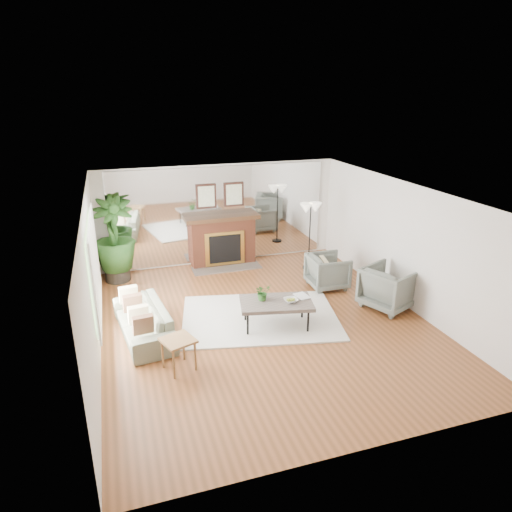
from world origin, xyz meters
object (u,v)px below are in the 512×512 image
object	(u,v)px
sofa	(143,321)
armchair_back	(328,271)
coffee_table	(276,304)
floor_lamp	(311,213)
fireplace	(223,239)
potted_ficus	(114,238)
side_table	(178,344)
armchair_front	(389,288)

from	to	relation	value
sofa	armchair_back	xyz separation A→B (m)	(4.12, 0.92, 0.10)
coffee_table	floor_lamp	world-z (taller)	floor_lamp
fireplace	potted_ficus	bearing A→B (deg)	-174.05
fireplace	floor_lamp	distance (m)	2.29
side_table	potted_ficus	world-z (taller)	potted_ficus
fireplace	armchair_back	xyz separation A→B (m)	(1.88, -2.12, -0.28)
potted_ficus	sofa	bearing A→B (deg)	-82.62
potted_ficus	coffee_table	bearing A→B (deg)	-49.69
side_table	floor_lamp	world-z (taller)	floor_lamp
sofa	armchair_front	size ratio (longest dim) A/B	2.05
side_table	potted_ficus	bearing A→B (deg)	101.20
fireplace	coffee_table	xyz separation A→B (m)	(0.14, -3.50, -0.17)
sofa	armchair_front	bearing A→B (deg)	78.42
fireplace	floor_lamp	xyz separation A→B (m)	(1.94, -0.94, 0.76)
armchair_back	coffee_table	bearing A→B (deg)	130.45
coffee_table	armchair_back	bearing A→B (deg)	38.43
sofa	armchair_front	world-z (taller)	armchair_front
armchair_front	potted_ficus	world-z (taller)	potted_ficus
coffee_table	floor_lamp	xyz separation A→B (m)	(1.81, 2.56, 0.93)
armchair_back	floor_lamp	size ratio (longest dim) A/B	0.50
potted_ficus	armchair_back	bearing A→B (deg)	-22.45
coffee_table	sofa	distance (m)	2.43
fireplace	armchair_front	world-z (taller)	fireplace
sofa	floor_lamp	distance (m)	4.82
fireplace	sofa	xyz separation A→B (m)	(-2.24, -3.04, -0.38)
coffee_table	potted_ficus	world-z (taller)	potted_ficus
armchair_back	floor_lamp	world-z (taller)	floor_lamp
coffee_table	side_table	bearing A→B (deg)	-157.23
sofa	floor_lamp	bearing A→B (deg)	109.40
fireplace	coffee_table	size ratio (longest dim) A/B	1.41
fireplace	side_table	xyz separation A→B (m)	(-1.80, -4.31, -0.21)
side_table	potted_ficus	size ratio (longest dim) A/B	0.31
side_table	floor_lamp	xyz separation A→B (m)	(3.74, 3.37, 0.97)
sofa	potted_ficus	xyz separation A→B (m)	(-0.36, 2.77, 0.76)
coffee_table	fireplace	bearing A→B (deg)	92.26
armchair_back	sofa	bearing A→B (deg)	104.63
sofa	floor_lamp	world-z (taller)	floor_lamp
fireplace	sofa	distance (m)	3.80
armchair_back	potted_ficus	world-z (taller)	potted_ficus
armchair_back	potted_ficus	xyz separation A→B (m)	(-4.48, 1.85, 0.67)
armchair_back	side_table	xyz separation A→B (m)	(-3.68, -2.19, 0.07)
sofa	side_table	distance (m)	1.36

